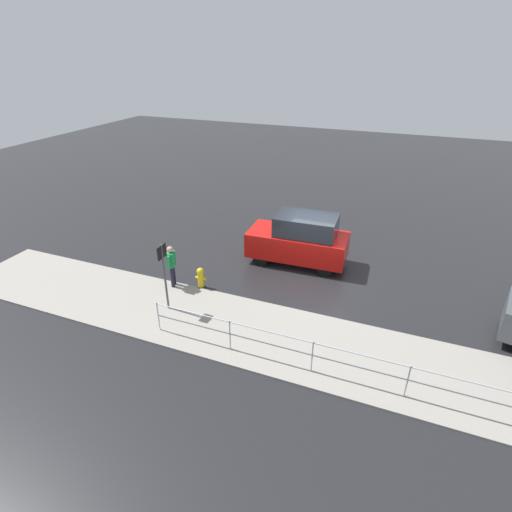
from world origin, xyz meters
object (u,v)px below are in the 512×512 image
sign_post (164,268)px  pedestrian (172,263)px  fire_hydrant (201,278)px  moving_hatchback (300,239)px

sign_post → pedestrian: bearing=-65.3°
pedestrian → sign_post: bearing=114.7°
fire_hydrant → moving_hatchback: bearing=-131.4°
fire_hydrant → pedestrian: 1.16m
fire_hydrant → pedestrian: size_ratio=0.50×
moving_hatchback → fire_hydrant: bearing=48.6°
fire_hydrant → pedestrian: bearing=16.8°
pedestrian → sign_post: (-0.60, 1.29, 0.62)m
fire_hydrant → sign_post: bearing=76.6°
moving_hatchback → sign_post: size_ratio=1.65×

